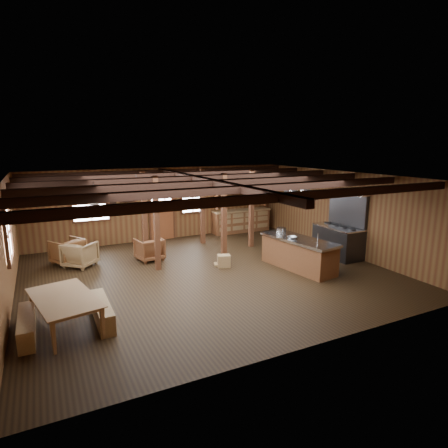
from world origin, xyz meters
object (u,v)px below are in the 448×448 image
at_px(commercial_range, 340,236).
at_px(armchair_a, 68,251).
at_px(dining_table, 67,312).
at_px(armchair_b, 149,249).
at_px(kitchen_island, 298,253).
at_px(armchair_c, 80,254).

bearing_deg(commercial_range, armchair_a, 158.81).
height_order(dining_table, armchair_b, armchair_b).
height_order(kitchen_island, armchair_a, kitchen_island).
xyz_separation_m(kitchen_island, armchair_a, (-6.19, 3.62, -0.08)).
relative_size(kitchen_island, dining_table, 1.34).
bearing_deg(dining_table, armchair_b, -47.64).
bearing_deg(armchair_b, armchair_c, -18.28).
bearing_deg(kitchen_island, armchair_c, 143.20).
xyz_separation_m(armchair_a, armchair_b, (2.39, -0.81, -0.03)).
bearing_deg(armchair_c, kitchen_island, -164.86).
relative_size(armchair_a, armchair_c, 1.02).
bearing_deg(kitchen_island, armchair_b, 134.71).
relative_size(dining_table, armchair_a, 2.24).
bearing_deg(armchair_a, commercial_range, 127.46).
bearing_deg(dining_table, armchair_c, -20.70).
xyz_separation_m(armchair_a, armchair_c, (0.31, -0.50, -0.01)).
xyz_separation_m(kitchen_island, dining_table, (-6.52, -0.95, -0.14)).
relative_size(armchair_b, armchair_c, 0.95).
distance_m(kitchen_island, commercial_range, 2.08).
distance_m(armchair_a, armchair_b, 2.53).
bearing_deg(commercial_range, dining_table, -170.79).
bearing_deg(armchair_c, dining_table, 124.09).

